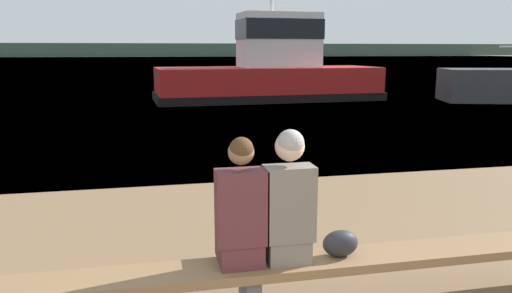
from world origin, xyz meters
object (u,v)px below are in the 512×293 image
(shopping_bag, at_px, (340,243))
(person_right, at_px, (288,203))
(tugboat_red, at_px, (271,73))
(bench_main, at_px, (250,274))
(person_left, at_px, (241,212))

(shopping_bag, bearing_deg, person_right, 179.78)
(person_right, bearing_deg, tugboat_red, 76.59)
(bench_main, distance_m, person_right, 0.64)
(person_right, height_order, shopping_bag, person_right)
(shopping_bag, bearing_deg, tugboat_red, 78.00)
(person_right, bearing_deg, person_left, 179.50)
(bench_main, height_order, person_right, person_right)
(tugboat_red, bearing_deg, bench_main, 162.42)
(person_left, xyz_separation_m, person_right, (0.38, -0.00, 0.05))
(bench_main, relative_size, person_right, 6.87)
(person_left, height_order, person_right, person_right)
(person_left, bearing_deg, tugboat_red, 75.41)
(person_right, xyz_separation_m, shopping_bag, (0.45, -0.00, -0.37))
(bench_main, xyz_separation_m, person_left, (-0.07, 0.01, 0.51))
(shopping_bag, xyz_separation_m, tugboat_red, (3.68, 17.33, 0.58))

